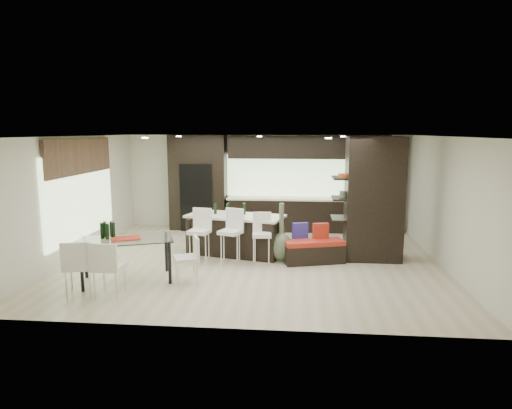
# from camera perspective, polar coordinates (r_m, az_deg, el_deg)

# --- Properties ---
(ground) EXTENTS (8.00, 8.00, 0.00)m
(ground) POSITION_cam_1_polar(r_m,az_deg,el_deg) (10.08, -0.32, -7.01)
(ground) COLOR beige
(ground) RESTS_ON ground
(back_wall) EXTENTS (8.00, 0.02, 2.70)m
(back_wall) POSITION_cam_1_polar(r_m,az_deg,el_deg) (13.25, 1.17, 2.85)
(back_wall) COLOR beige
(back_wall) RESTS_ON ground
(left_wall) EXTENTS (0.02, 7.00, 2.70)m
(left_wall) POSITION_cam_1_polar(r_m,az_deg,el_deg) (10.93, -21.69, 0.85)
(left_wall) COLOR beige
(left_wall) RESTS_ON ground
(right_wall) EXTENTS (0.02, 7.00, 2.70)m
(right_wall) POSITION_cam_1_polar(r_m,az_deg,el_deg) (10.21, 22.63, 0.24)
(right_wall) COLOR beige
(right_wall) RESTS_ON ground
(ceiling) EXTENTS (8.00, 7.00, 0.02)m
(ceiling) POSITION_cam_1_polar(r_m,az_deg,el_deg) (9.68, -0.33, 8.52)
(ceiling) COLOR white
(ceiling) RESTS_ON ground
(window_left) EXTENTS (0.04, 3.20, 1.90)m
(window_left) POSITION_cam_1_polar(r_m,az_deg,el_deg) (11.09, -21.04, 0.99)
(window_left) COLOR #B2D199
(window_left) RESTS_ON left_wall
(window_back) EXTENTS (3.40, 0.04, 1.20)m
(window_back) POSITION_cam_1_polar(r_m,az_deg,el_deg) (13.16, 3.77, 3.67)
(window_back) COLOR #B2D199
(window_back) RESTS_ON back_wall
(stone_accent) EXTENTS (0.08, 3.00, 0.80)m
(stone_accent) POSITION_cam_1_polar(r_m,az_deg,el_deg) (10.99, -21.17, 5.64)
(stone_accent) COLOR brown
(stone_accent) RESTS_ON left_wall
(ceiling_spots) EXTENTS (4.00, 3.00, 0.02)m
(ceiling_spots) POSITION_cam_1_polar(r_m,az_deg,el_deg) (9.93, -0.19, 8.43)
(ceiling_spots) COLOR white
(ceiling_spots) RESTS_ON ceiling
(back_cabinetry) EXTENTS (6.80, 0.68, 2.70)m
(back_cabinetry) POSITION_cam_1_polar(r_m,az_deg,el_deg) (12.89, 3.28, 2.66)
(back_cabinetry) COLOR black
(back_cabinetry) RESTS_ON ground
(refrigerator) EXTENTS (0.90, 0.68, 1.90)m
(refrigerator) POSITION_cam_1_polar(r_m,az_deg,el_deg) (13.20, -7.22, 1.01)
(refrigerator) COLOR black
(refrigerator) RESTS_ON ground
(partition_column) EXTENTS (1.20, 0.80, 2.70)m
(partition_column) POSITION_cam_1_polar(r_m,az_deg,el_deg) (10.27, 14.50, 0.71)
(partition_column) COLOR black
(partition_column) RESTS_ON ground
(kitchen_island) EXTENTS (2.35, 1.45, 0.91)m
(kitchen_island) POSITION_cam_1_polar(r_m,az_deg,el_deg) (10.50, -2.58, -3.79)
(kitchen_island) COLOR black
(kitchen_island) RESTS_ON ground
(stool_left) EXTENTS (0.48, 0.48, 0.95)m
(stool_left) POSITION_cam_1_polar(r_m,az_deg,el_deg) (9.87, -7.09, -4.60)
(stool_left) COLOR white
(stool_left) RESTS_ON ground
(stool_mid) EXTENTS (0.55, 0.55, 0.95)m
(stool_mid) POSITION_cam_1_polar(r_m,az_deg,el_deg) (9.74, -3.21, -4.70)
(stool_mid) COLOR white
(stool_mid) RESTS_ON ground
(stool_right) EXTENTS (0.42, 0.42, 0.89)m
(stool_right) POSITION_cam_1_polar(r_m,az_deg,el_deg) (9.69, 0.75, -4.96)
(stool_right) COLOR white
(stool_right) RESTS_ON ground
(bench) EXTENTS (1.37, 0.84, 0.49)m
(bench) POSITION_cam_1_polar(r_m,az_deg,el_deg) (9.94, 7.22, -5.84)
(bench) COLOR black
(bench) RESTS_ON ground
(floor_vase) EXTENTS (0.57, 0.57, 1.28)m
(floor_vase) POSITION_cam_1_polar(r_m,az_deg,el_deg) (9.87, 3.20, -3.52)
(floor_vase) COLOR #4D5B42
(floor_vase) RESTS_ON ground
(dining_table) EXTENTS (1.92, 1.49, 0.81)m
(dining_table) POSITION_cam_1_polar(r_m,az_deg,el_deg) (9.00, -15.85, -6.68)
(dining_table) COLOR white
(dining_table) RESTS_ON ground
(chair_near) EXTENTS (0.49, 0.49, 0.90)m
(chair_near) POSITION_cam_1_polar(r_m,az_deg,el_deg) (8.28, -17.85, -7.85)
(chair_near) COLOR white
(chair_near) RESTS_ON ground
(chair_far) EXTENTS (0.60, 0.60, 0.91)m
(chair_far) POSITION_cam_1_polar(r_m,az_deg,el_deg) (8.49, -21.17, -7.58)
(chair_far) COLOR white
(chair_far) RESTS_ON ground
(chair_end) EXTENTS (0.56, 0.56, 0.80)m
(chair_end) POSITION_cam_1_polar(r_m,az_deg,el_deg) (8.66, -8.72, -7.09)
(chair_end) COLOR white
(chair_end) RESTS_ON ground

